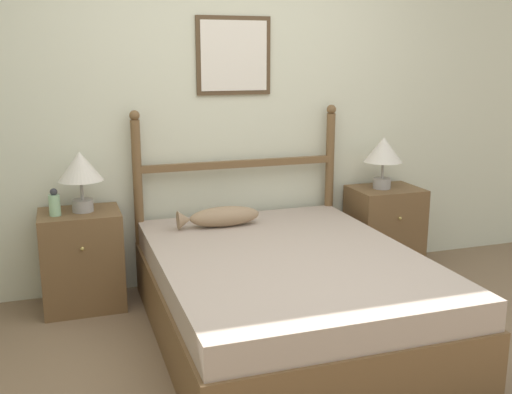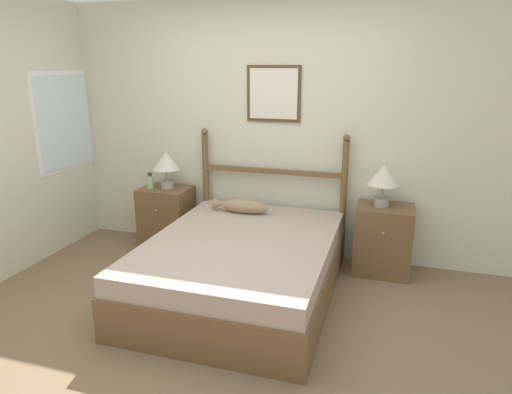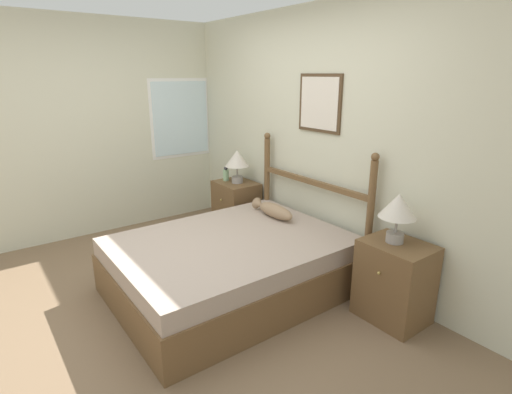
{
  "view_description": "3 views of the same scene",
  "coord_description": "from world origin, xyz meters",
  "px_view_note": "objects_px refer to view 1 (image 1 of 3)",
  "views": [
    {
      "loc": [
        -1.14,
        -2.47,
        1.65
      ],
      "look_at": [
        0.05,
        1.11,
        0.75
      ],
      "focal_mm": 42.0,
      "sensor_mm": 36.0,
      "label": 1
    },
    {
      "loc": [
        1.25,
        -2.73,
        1.91
      ],
      "look_at": [
        0.1,
        1.02,
        0.78
      ],
      "focal_mm": 32.0,
      "sensor_mm": 36.0,
      "label": 2
    },
    {
      "loc": [
        2.84,
        -1.11,
        1.91
      ],
      "look_at": [
        0.01,
        0.98,
        0.82
      ],
      "focal_mm": 28.0,
      "sensor_mm": 36.0,
      "label": 3
    }
  ],
  "objects_px": {
    "table_lamp_right": "(383,152)",
    "bottle": "(55,204)",
    "fish_pillow": "(220,217)",
    "nightstand_right": "(384,229)",
    "bed": "(286,294)",
    "nightstand_left": "(82,260)",
    "table_lamp_left": "(80,169)"
  },
  "relations": [
    {
      "from": "bed",
      "to": "bottle",
      "type": "relative_size",
      "value": 11.35
    },
    {
      "from": "table_lamp_right",
      "to": "nightstand_right",
      "type": "bearing_deg",
      "value": 0.19
    },
    {
      "from": "nightstand_left",
      "to": "table_lamp_left",
      "type": "height_order",
      "value": "table_lamp_left"
    },
    {
      "from": "table_lamp_right",
      "to": "fish_pillow",
      "type": "height_order",
      "value": "table_lamp_right"
    },
    {
      "from": "bed",
      "to": "bottle",
      "type": "xyz_separation_m",
      "value": [
        -1.28,
        0.76,
        0.48
      ]
    },
    {
      "from": "nightstand_left",
      "to": "table_lamp_right",
      "type": "relative_size",
      "value": 1.67
    },
    {
      "from": "bed",
      "to": "table_lamp_right",
      "type": "bearing_deg",
      "value": 36.68
    },
    {
      "from": "fish_pillow",
      "to": "bed",
      "type": "bearing_deg",
      "value": -71.49
    },
    {
      "from": "nightstand_left",
      "to": "table_lamp_left",
      "type": "relative_size",
      "value": 1.67
    },
    {
      "from": "nightstand_left",
      "to": "table_lamp_right",
      "type": "distance_m",
      "value": 2.31
    },
    {
      "from": "nightstand_left",
      "to": "table_lamp_right",
      "type": "height_order",
      "value": "table_lamp_right"
    },
    {
      "from": "table_lamp_left",
      "to": "bottle",
      "type": "xyz_separation_m",
      "value": [
        -0.17,
        -0.05,
        -0.2
      ]
    },
    {
      "from": "bed",
      "to": "fish_pillow",
      "type": "relative_size",
      "value": 3.55
    },
    {
      "from": "nightstand_right",
      "to": "bottle",
      "type": "xyz_separation_m",
      "value": [
        -2.41,
        -0.05,
        0.41
      ]
    },
    {
      "from": "bed",
      "to": "table_lamp_right",
      "type": "distance_m",
      "value": 1.52
    },
    {
      "from": "table_lamp_right",
      "to": "bottle",
      "type": "distance_m",
      "value": 2.38
    },
    {
      "from": "bed",
      "to": "nightstand_left",
      "type": "xyz_separation_m",
      "value": [
        -1.13,
        0.81,
        0.07
      ]
    },
    {
      "from": "bed",
      "to": "table_lamp_right",
      "type": "xyz_separation_m",
      "value": [
        1.09,
        0.81,
        0.68
      ]
    },
    {
      "from": "bed",
      "to": "bottle",
      "type": "height_order",
      "value": "bottle"
    },
    {
      "from": "bottle",
      "to": "nightstand_right",
      "type": "bearing_deg",
      "value": 1.21
    },
    {
      "from": "bottle",
      "to": "fish_pillow",
      "type": "xyz_separation_m",
      "value": [
        1.05,
        -0.1,
        -0.15
      ]
    },
    {
      "from": "bottle",
      "to": "fish_pillow",
      "type": "distance_m",
      "value": 1.07
    },
    {
      "from": "bed",
      "to": "nightstand_right",
      "type": "height_order",
      "value": "nightstand_right"
    },
    {
      "from": "nightstand_left",
      "to": "fish_pillow",
      "type": "xyz_separation_m",
      "value": [
        0.91,
        -0.15,
        0.25
      ]
    },
    {
      "from": "table_lamp_left",
      "to": "fish_pillow",
      "type": "height_order",
      "value": "table_lamp_left"
    },
    {
      "from": "table_lamp_right",
      "to": "fish_pillow",
      "type": "distance_m",
      "value": 1.37
    },
    {
      "from": "fish_pillow",
      "to": "table_lamp_left",
      "type": "bearing_deg",
      "value": 170.35
    },
    {
      "from": "table_lamp_left",
      "to": "fish_pillow",
      "type": "xyz_separation_m",
      "value": [
        0.88,
        -0.15,
        -0.35
      ]
    },
    {
      "from": "bed",
      "to": "fish_pillow",
      "type": "height_order",
      "value": "fish_pillow"
    },
    {
      "from": "nightstand_left",
      "to": "nightstand_right",
      "type": "height_order",
      "value": "same"
    },
    {
      "from": "nightstand_right",
      "to": "fish_pillow",
      "type": "distance_m",
      "value": 1.39
    },
    {
      "from": "bottle",
      "to": "fish_pillow",
      "type": "height_order",
      "value": "bottle"
    }
  ]
}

